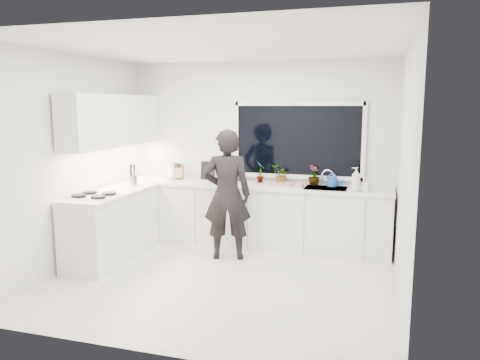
% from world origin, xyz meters
% --- Properties ---
extents(floor, '(4.00, 3.50, 0.02)m').
position_xyz_m(floor, '(0.00, 0.00, -0.01)').
color(floor, beige).
rests_on(floor, ground).
extents(wall_back, '(4.00, 0.02, 2.70)m').
position_xyz_m(wall_back, '(0.00, 1.76, 1.35)').
color(wall_back, white).
rests_on(wall_back, ground).
extents(wall_left, '(0.02, 3.50, 2.70)m').
position_xyz_m(wall_left, '(-2.01, 0.00, 1.35)').
color(wall_left, white).
rests_on(wall_left, ground).
extents(wall_right, '(0.02, 3.50, 2.70)m').
position_xyz_m(wall_right, '(2.01, 0.00, 1.35)').
color(wall_right, white).
rests_on(wall_right, ground).
extents(ceiling, '(4.00, 3.50, 0.02)m').
position_xyz_m(ceiling, '(0.00, 0.00, 2.71)').
color(ceiling, white).
rests_on(ceiling, wall_back).
extents(window, '(1.80, 0.02, 1.00)m').
position_xyz_m(window, '(0.60, 1.73, 1.55)').
color(window, black).
rests_on(window, wall_back).
extents(base_cabinets_back, '(3.92, 0.58, 0.88)m').
position_xyz_m(base_cabinets_back, '(0.00, 1.45, 0.44)').
color(base_cabinets_back, white).
rests_on(base_cabinets_back, floor).
extents(base_cabinets_left, '(0.58, 1.60, 0.88)m').
position_xyz_m(base_cabinets_left, '(-1.67, 0.35, 0.44)').
color(base_cabinets_left, white).
rests_on(base_cabinets_left, floor).
extents(countertop_back, '(3.94, 0.62, 0.04)m').
position_xyz_m(countertop_back, '(0.00, 1.44, 0.90)').
color(countertop_back, silver).
rests_on(countertop_back, base_cabinets_back).
extents(countertop_left, '(0.62, 1.60, 0.04)m').
position_xyz_m(countertop_left, '(-1.67, 0.35, 0.90)').
color(countertop_left, silver).
rests_on(countertop_left, base_cabinets_left).
extents(upper_cabinets, '(0.34, 2.10, 0.70)m').
position_xyz_m(upper_cabinets, '(-1.79, 0.70, 1.85)').
color(upper_cabinets, white).
rests_on(upper_cabinets, wall_left).
extents(sink, '(0.58, 0.42, 0.14)m').
position_xyz_m(sink, '(1.05, 1.45, 0.87)').
color(sink, silver).
rests_on(sink, countertop_back).
extents(faucet, '(0.03, 0.03, 0.22)m').
position_xyz_m(faucet, '(1.05, 1.65, 1.03)').
color(faucet, silver).
rests_on(faucet, countertop_back).
extents(stovetop, '(0.56, 0.48, 0.03)m').
position_xyz_m(stovetop, '(-1.69, -0.00, 0.94)').
color(stovetop, black).
rests_on(stovetop, countertop_left).
extents(person, '(0.73, 0.58, 1.75)m').
position_xyz_m(person, '(-0.18, 0.79, 0.88)').
color(person, black).
rests_on(person, floor).
extents(pizza_tray, '(0.48, 0.37, 0.03)m').
position_xyz_m(pizza_tray, '(0.51, 1.42, 0.94)').
color(pizza_tray, silver).
rests_on(pizza_tray, countertop_back).
extents(pizza, '(0.44, 0.32, 0.01)m').
position_xyz_m(pizza, '(0.51, 1.42, 0.95)').
color(pizza, red).
rests_on(pizza, pizza_tray).
extents(watering_can, '(0.14, 0.14, 0.13)m').
position_xyz_m(watering_can, '(1.12, 1.61, 0.98)').
color(watering_can, blue).
rests_on(watering_can, countertop_back).
extents(paper_towel_roll, '(0.12, 0.12, 0.26)m').
position_xyz_m(paper_towel_roll, '(-1.34, 1.55, 1.05)').
color(paper_towel_roll, white).
rests_on(paper_towel_roll, countertop_back).
extents(knife_block, '(0.14, 0.11, 0.22)m').
position_xyz_m(knife_block, '(-1.23, 1.59, 1.03)').
color(knife_block, '#976B46').
rests_on(knife_block, countertop_back).
extents(utensil_crock, '(0.16, 0.16, 0.16)m').
position_xyz_m(utensil_crock, '(-1.59, 0.80, 1.00)').
color(utensil_crock, '#A9A9AE').
rests_on(utensil_crock, countertop_left).
extents(picture_frame_large, '(0.22, 0.03, 0.28)m').
position_xyz_m(picture_frame_large, '(-0.79, 1.69, 1.06)').
color(picture_frame_large, black).
rests_on(picture_frame_large, countertop_back).
extents(picture_frame_small, '(0.25, 0.08, 0.30)m').
position_xyz_m(picture_frame_small, '(-0.35, 1.69, 1.07)').
color(picture_frame_small, black).
rests_on(picture_frame_small, countertop_back).
extents(herb_plants, '(0.98, 0.32, 0.33)m').
position_xyz_m(herb_plants, '(0.43, 1.61, 1.07)').
color(herb_plants, '#26662D').
rests_on(herb_plants, countertop_back).
extents(soap_bottles, '(0.29, 0.16, 0.32)m').
position_xyz_m(soap_bottles, '(1.49, 1.30, 1.07)').
color(soap_bottles, '#D8BF66').
rests_on(soap_bottles, countertop_back).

